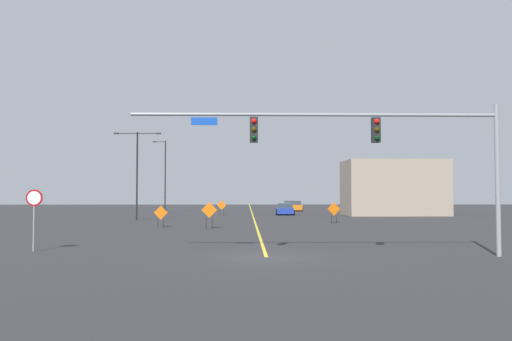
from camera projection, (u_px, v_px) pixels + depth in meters
name	position (u px, v px, depth m)	size (l,w,h in m)	color
ground	(266.00, 257.00, 21.40)	(188.16, 188.16, 0.00)	#2D2D30
road_centre_stripe	(251.00, 211.00, 73.61)	(0.16, 104.53, 0.01)	yellow
traffic_signal_assembly	(368.00, 139.00, 21.69)	(15.47, 0.44, 6.41)	gray
stop_sign	(34.00, 208.00, 23.47)	(0.76, 0.07, 2.81)	gray
street_lamp_mid_left	(137.00, 167.00, 50.31)	(4.54, 0.24, 8.58)	black
street_lamp_near_left	(164.00, 174.00, 68.22)	(1.74, 0.24, 9.53)	black
construction_sign_left_shoulder	(161.00, 214.00, 39.68)	(1.08, 0.12, 1.66)	orange
construction_sign_median_far	(209.00, 212.00, 38.18)	(1.17, 0.22, 1.97)	orange
construction_sign_left_lane	(222.00, 206.00, 60.31)	(1.10, 0.23, 1.76)	orange
construction_sign_median_near	(334.00, 210.00, 45.34)	(1.17, 0.33, 1.83)	orange
car_blue_far	(285.00, 209.00, 62.32)	(2.35, 4.42, 1.38)	#1E389E
car_orange_approaching	(295.00, 206.00, 75.19)	(2.07, 4.06, 1.46)	orange
car_white_mid	(289.00, 205.00, 83.63)	(2.07, 4.12, 1.37)	white
roadside_building_east	(393.00, 188.00, 61.29)	(11.44, 7.06, 6.47)	gray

